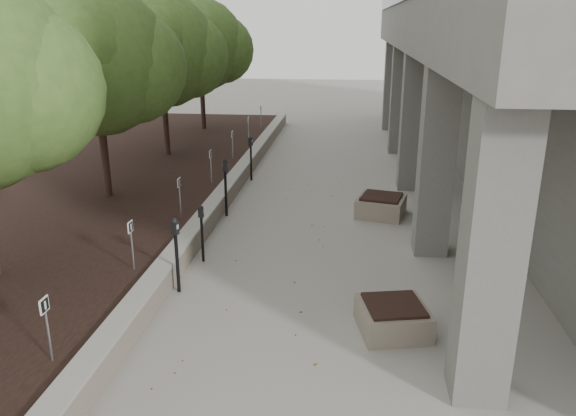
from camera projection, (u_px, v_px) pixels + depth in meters
The scene contains 19 objects.
retaining_wall at pixel (226, 193), 15.65m from camera, with size 0.39×26.00×0.50m, color gray, non-canonical shape.
planting_bed at pixel (101, 191), 16.06m from camera, with size 7.00×26.00×0.40m, color black.
crabapple_tree_3 at pixel (98, 92), 14.12m from camera, with size 4.60×4.00×5.44m, color #3B5E24, non-canonical shape.
crabapple_tree_4 at pixel (162, 75), 18.83m from camera, with size 4.60×4.00×5.44m, color #3B5E24, non-canonical shape.
crabapple_tree_5 at pixel (201, 64), 23.55m from camera, with size 4.60×4.00×5.44m, color #3B5E24, non-canonical shape.
parking_sign_2 at pixel (48, 330), 7.49m from camera, with size 0.04×0.22×0.96m, color black, non-canonical shape.
parking_sign_3 at pixel (132, 246), 10.32m from camera, with size 0.04×0.22×0.96m, color black, non-canonical shape.
parking_sign_4 at pixel (180, 198), 13.15m from camera, with size 0.04×0.22×0.96m, color black, non-canonical shape.
parking_sign_5 at pixel (211, 167), 15.98m from camera, with size 0.04×0.22×0.96m, color black, non-canonical shape.
parking_sign_6 at pixel (233, 145), 18.81m from camera, with size 0.04×0.22×0.96m, color black, non-canonical shape.
parking_sign_7 at pixel (249, 129), 21.64m from camera, with size 0.04×0.22×0.96m, color black, non-canonical shape.
parking_sign_8 at pixel (261, 117), 24.46m from camera, with size 0.04×0.22×0.96m, color black, non-canonical shape.
parking_meter_2 at pixel (177, 256), 10.25m from camera, with size 0.14×0.10×1.46m, color black, non-canonical shape.
parking_meter_3 at pixel (202, 234), 11.62m from camera, with size 0.12×0.09×1.25m, color black, non-canonical shape.
parking_meter_4 at pixel (226, 188), 14.34m from camera, with size 0.15×0.11×1.53m, color black, non-canonical shape.
parking_meter_5 at pixel (251, 158), 17.64m from camera, with size 0.14×0.10×1.43m, color black, non-canonical shape.
planter_front at pixel (393, 317), 9.07m from camera, with size 1.07×1.07×0.50m, color gray, non-canonical shape.
planter_back at pixel (381, 205), 14.55m from camera, with size 1.16×1.16×0.54m, color gray, non-canonical shape.
berry_scatter at pixel (265, 262), 11.77m from camera, with size 3.30×14.10×0.02m, color maroon, non-canonical shape.
Camera 1 is at (1.60, -5.69, 4.80)m, focal length 34.83 mm.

